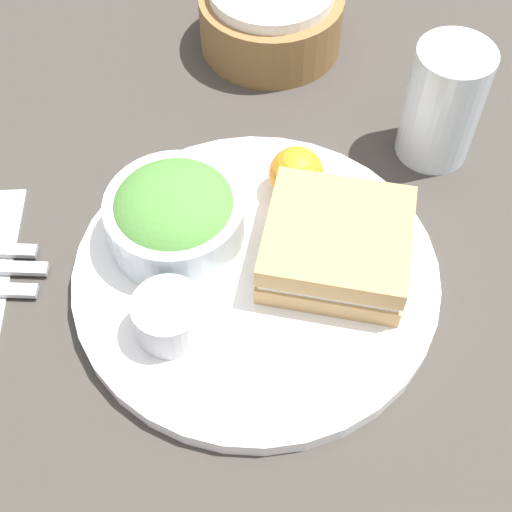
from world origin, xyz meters
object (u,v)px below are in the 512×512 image
object	(u,v)px
sandwich	(337,245)
salad_bowl	(175,215)
bread_basket	(271,17)
drink_glass	(443,104)
plate	(256,275)
dressing_cup	(169,317)

from	to	relation	value
sandwich	salad_bowl	world-z (taller)	salad_bowl
bread_basket	sandwich	bearing A→B (deg)	-82.99
salad_bowl	drink_glass	bearing A→B (deg)	24.19
plate	sandwich	bearing A→B (deg)	5.56
dressing_cup	drink_glass	size ratio (longest dim) A/B	0.47
salad_bowl	drink_glass	world-z (taller)	drink_glass
sandwich	dressing_cup	bearing A→B (deg)	-156.09
sandwich	bread_basket	xyz separation A→B (m)	(-0.04, 0.30, -0.00)
drink_glass	salad_bowl	bearing A→B (deg)	-155.81
dressing_cup	sandwich	bearing A→B (deg)	23.91
sandwich	salad_bowl	distance (m)	0.14
sandwich	salad_bowl	xyz separation A→B (m)	(-0.13, 0.03, 0.01)
sandwich	salad_bowl	size ratio (longest dim) A/B	1.19
sandwich	drink_glass	xyz separation A→B (m)	(0.11, 0.14, 0.02)
plate	bread_basket	world-z (taller)	bread_basket
sandwich	dressing_cup	xyz separation A→B (m)	(-0.14, -0.06, -0.00)
plate	sandwich	size ratio (longest dim) A/B	2.21
plate	dressing_cup	bearing A→B (deg)	-142.27
plate	dressing_cup	xyz separation A→B (m)	(-0.07, -0.05, 0.03)
dressing_cup	bread_basket	size ratio (longest dim) A/B	0.36
sandwich	salad_bowl	bearing A→B (deg)	166.84
plate	drink_glass	xyz separation A→B (m)	(0.18, 0.15, 0.05)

